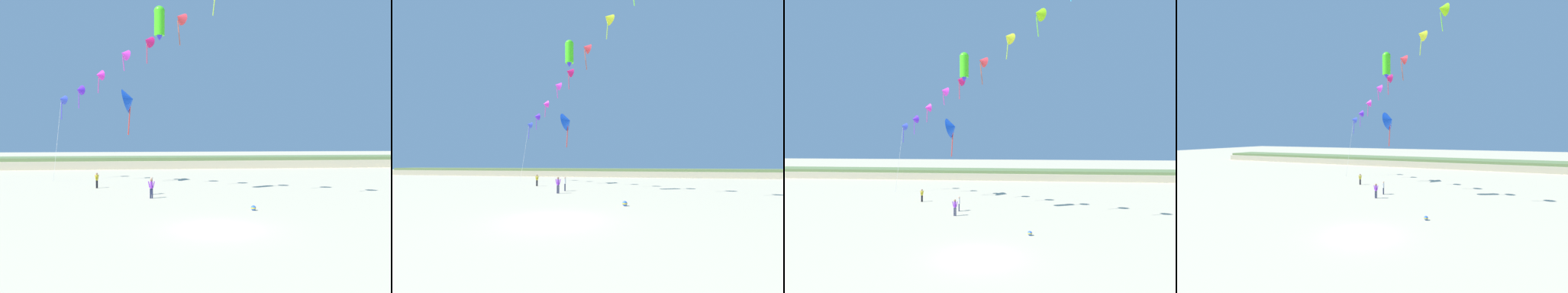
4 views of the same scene
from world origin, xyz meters
TOP-DOWN VIEW (x-y plane):
  - ground_plane at (0.00, 0.00)m, footprint 240.00×240.00m
  - dune_ridge at (0.00, 47.25)m, footprint 120.00×8.15m
  - person_near_left at (-9.22, 19.48)m, footprint 0.39×0.48m
  - person_near_right at (-3.75, 11.94)m, footprint 0.58×0.22m
  - person_mid_center at (-3.74, 14.31)m, footprint 0.21×0.55m
  - kite_banner_string at (-1.23, 13.84)m, footprint 27.91×29.88m
  - large_kite_low_lead at (-3.02, 13.32)m, footprint 0.95×1.03m
  - large_kite_mid_trail at (-6.19, 23.34)m, footprint 1.87×2.87m
  - beach_ball at (3.38, 5.50)m, footprint 0.36×0.36m

SIDE VIEW (x-z plane):
  - ground_plane at x=0.00m, z-range 0.00..0.00m
  - beach_ball at x=3.38m, z-range 0.00..0.36m
  - person_near_left at x=-9.22m, z-range 0.12..1.67m
  - dune_ridge at x=0.00m, z-range -0.01..1.81m
  - person_mid_center at x=-3.74m, z-range 0.12..1.68m
  - person_near_right at x=-3.75m, z-range 0.13..1.78m
  - large_kite_mid_trail at x=-6.19m, z-range 6.58..11.86m
  - large_kite_low_lead at x=-3.02m, z-range 13.62..16.61m
  - kite_banner_string at x=-1.23m, z-range 4.42..26.96m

